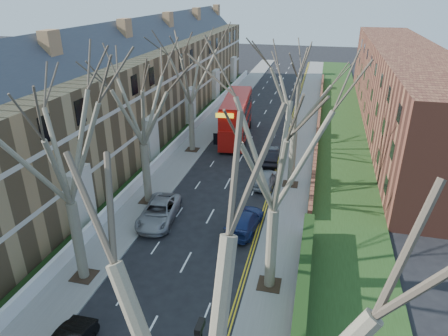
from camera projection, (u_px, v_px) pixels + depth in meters
The scene contains 16 objects.
pavement_left at pixel (215, 121), 54.32m from camera, with size 3.00×102.00×0.12m, color slate.
pavement_right at pixel (305, 128), 51.71m from camera, with size 3.00×102.00×0.12m, color slate.
terrace_left at pixel (134, 92), 46.65m from camera, with size 9.70×78.00×13.60m.
flats_right at pixel (401, 88), 50.72m from camera, with size 13.97×54.00×10.00m.
front_wall_left at pixel (184, 135), 47.38m from camera, with size 0.30×78.00×1.00m.
grass_verge_right at pixel (340, 130), 50.70m from camera, with size 6.00×102.00×0.06m.
tree_left_mid at pixel (59, 134), 21.16m from camera, with size 10.50×10.50×14.71m.
tree_left_far at pixel (139, 95), 30.13m from camera, with size 10.15×10.15×14.22m.
tree_left_dist at pixel (189, 64), 40.60m from camera, with size 10.50×10.50×14.71m.
tree_right_mid at pixel (278, 139), 20.45m from camera, with size 10.50×10.50×14.71m.
tree_right_far at pixel (298, 86), 32.95m from camera, with size 10.15×10.15×14.22m.
double_decker_bus at pixel (236, 118), 47.50m from camera, with size 3.88×12.09×4.94m.
car_left_far at pixel (159, 212), 30.95m from camera, with size 2.55×5.53×1.54m, color gray.
car_right_near at pixel (245, 221), 29.87m from camera, with size 2.01×4.94×1.43m, color navy.
car_right_mid at pixel (266, 178), 36.51m from camera, with size 1.65×4.10×1.40m, color gray.
car_right_far at pixel (270, 155), 41.44m from camera, with size 1.65×4.72×1.56m, color black.
Camera 1 is at (7.61, -11.32, 16.68)m, focal length 32.00 mm.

